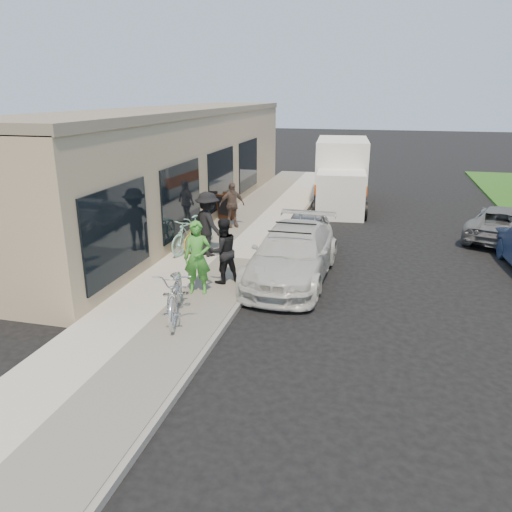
{
  "coord_description": "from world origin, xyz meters",
  "views": [
    {
      "loc": [
        2.58,
        -10.33,
        4.78
      ],
      "look_at": [
        -0.22,
        0.66,
        1.05
      ],
      "focal_mm": 35.0,
      "sensor_mm": 36.0,
      "label": 1
    }
  ],
  "objects_px": {
    "sedan_white": "(293,254)",
    "bystander_b": "(232,205)",
    "man_standing": "(223,251)",
    "cruiser_bike_c": "(198,234)",
    "sedan_silver": "(305,233)",
    "moving_truck": "(341,177)",
    "bike_rack": "(192,235)",
    "woman_rider": "(197,258)",
    "far_car_gray": "(503,223)",
    "cruiser_bike_b": "(201,231)",
    "cruiser_bike_a": "(190,235)",
    "bystander_a": "(208,224)",
    "tandem_bike": "(176,291)",
    "sandwich_board": "(226,206)"
  },
  "relations": [
    {
      "from": "sedan_silver",
      "to": "tandem_bike",
      "type": "bearing_deg",
      "value": -110.05
    },
    {
      "from": "sedan_white",
      "to": "bystander_b",
      "type": "bearing_deg",
      "value": 126.48
    },
    {
      "from": "cruiser_bike_a",
      "to": "cruiser_bike_c",
      "type": "distance_m",
      "value": 0.33
    },
    {
      "from": "sedan_white",
      "to": "cruiser_bike_a",
      "type": "height_order",
      "value": "sedan_white"
    },
    {
      "from": "cruiser_bike_a",
      "to": "woman_rider",
      "type": "bearing_deg",
      "value": -50.39
    },
    {
      "from": "tandem_bike",
      "to": "moving_truck",
      "type": "bearing_deg",
      "value": 62.18
    },
    {
      "from": "sedan_white",
      "to": "moving_truck",
      "type": "bearing_deg",
      "value": 89.37
    },
    {
      "from": "bike_rack",
      "to": "cruiser_bike_a",
      "type": "relative_size",
      "value": 0.53
    },
    {
      "from": "woman_rider",
      "to": "bystander_a",
      "type": "relative_size",
      "value": 0.93
    },
    {
      "from": "bystander_a",
      "to": "tandem_bike",
      "type": "bearing_deg",
      "value": 136.29
    },
    {
      "from": "sedan_silver",
      "to": "moving_truck",
      "type": "xyz_separation_m",
      "value": [
        0.44,
        7.25,
        0.65
      ]
    },
    {
      "from": "bike_rack",
      "to": "sedan_silver",
      "type": "distance_m",
      "value": 3.49
    },
    {
      "from": "bike_rack",
      "to": "cruiser_bike_a",
      "type": "distance_m",
      "value": 0.18
    },
    {
      "from": "sedan_silver",
      "to": "woman_rider",
      "type": "xyz_separation_m",
      "value": [
        -1.91,
        -4.35,
        0.44
      ]
    },
    {
      "from": "bike_rack",
      "to": "woman_rider",
      "type": "bearing_deg",
      "value": -66.34
    },
    {
      "from": "cruiser_bike_b",
      "to": "sedan_silver",
      "type": "bearing_deg",
      "value": 15.34
    },
    {
      "from": "man_standing",
      "to": "cruiser_bike_a",
      "type": "distance_m",
      "value": 2.82
    },
    {
      "from": "bike_rack",
      "to": "moving_truck",
      "type": "xyz_separation_m",
      "value": [
        3.61,
        8.71,
        0.53
      ]
    },
    {
      "from": "far_car_gray",
      "to": "cruiser_bike_b",
      "type": "xyz_separation_m",
      "value": [
        -9.44,
        -3.78,
        0.08
      ]
    },
    {
      "from": "sedan_white",
      "to": "bystander_b",
      "type": "xyz_separation_m",
      "value": [
        -2.99,
        4.29,
        0.25
      ]
    },
    {
      "from": "man_standing",
      "to": "sedan_silver",
      "type": "bearing_deg",
      "value": -156.56
    },
    {
      "from": "cruiser_bike_a",
      "to": "tandem_bike",
      "type": "bearing_deg",
      "value": -57.37
    },
    {
      "from": "sandwich_board",
      "to": "sedan_silver",
      "type": "bearing_deg",
      "value": -24.82
    },
    {
      "from": "sedan_silver",
      "to": "tandem_bike",
      "type": "xyz_separation_m",
      "value": [
        -1.88,
        -5.73,
        0.12
      ]
    },
    {
      "from": "sedan_white",
      "to": "bystander_b",
      "type": "relative_size",
      "value": 3.05
    },
    {
      "from": "cruiser_bike_b",
      "to": "moving_truck",
      "type": "bearing_deg",
      "value": 67.46
    },
    {
      "from": "bike_rack",
      "to": "woman_rider",
      "type": "distance_m",
      "value": 3.16
    },
    {
      "from": "woman_rider",
      "to": "man_standing",
      "type": "relative_size",
      "value": 1.06
    },
    {
      "from": "sedan_silver",
      "to": "cruiser_bike_c",
      "type": "height_order",
      "value": "sedan_silver"
    },
    {
      "from": "sedan_silver",
      "to": "tandem_bike",
      "type": "height_order",
      "value": "tandem_bike"
    },
    {
      "from": "far_car_gray",
      "to": "bystander_b",
      "type": "bearing_deg",
      "value": 27.19
    },
    {
      "from": "sedan_white",
      "to": "cruiser_bike_a",
      "type": "distance_m",
      "value": 3.55
    },
    {
      "from": "bystander_b",
      "to": "bike_rack",
      "type": "bearing_deg",
      "value": -130.08
    },
    {
      "from": "cruiser_bike_b",
      "to": "sedan_white",
      "type": "bearing_deg",
      "value": -26.46
    },
    {
      "from": "far_car_gray",
      "to": "bystander_b",
      "type": "height_order",
      "value": "bystander_b"
    },
    {
      "from": "sedan_white",
      "to": "tandem_bike",
      "type": "xyz_separation_m",
      "value": [
        -1.94,
        -3.25,
        0.02
      ]
    },
    {
      "from": "cruiser_bike_c",
      "to": "woman_rider",
      "type": "bearing_deg",
      "value": -58.57
    },
    {
      "from": "moving_truck",
      "to": "bystander_a",
      "type": "distance_m",
      "value": 9.3
    },
    {
      "from": "cruiser_bike_c",
      "to": "far_car_gray",
      "type": "bearing_deg",
      "value": 34.08
    },
    {
      "from": "cruiser_bike_c",
      "to": "cruiser_bike_b",
      "type": "bearing_deg",
      "value": 99.97
    },
    {
      "from": "bike_rack",
      "to": "tandem_bike",
      "type": "xyz_separation_m",
      "value": [
        1.29,
        -4.27,
        0.0
      ]
    },
    {
      "from": "bystander_a",
      "to": "sedan_white",
      "type": "bearing_deg",
      "value": -163.25
    },
    {
      "from": "moving_truck",
      "to": "bystander_b",
      "type": "distance_m",
      "value": 6.4
    },
    {
      "from": "man_standing",
      "to": "cruiser_bike_c",
      "type": "height_order",
      "value": "man_standing"
    },
    {
      "from": "sedan_silver",
      "to": "bystander_a",
      "type": "bearing_deg",
      "value": -151.79
    },
    {
      "from": "man_standing",
      "to": "cruiser_bike_c",
      "type": "bearing_deg",
      "value": -99.88
    },
    {
      "from": "bike_rack",
      "to": "cruiser_bike_c",
      "type": "distance_m",
      "value": 0.42
    },
    {
      "from": "moving_truck",
      "to": "cruiser_bike_b",
      "type": "distance_m",
      "value": 8.81
    },
    {
      "from": "woman_rider",
      "to": "cruiser_bike_a",
      "type": "relative_size",
      "value": 0.99
    },
    {
      "from": "bystander_b",
      "to": "woman_rider",
      "type": "bearing_deg",
      "value": -116.46
    }
  ]
}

